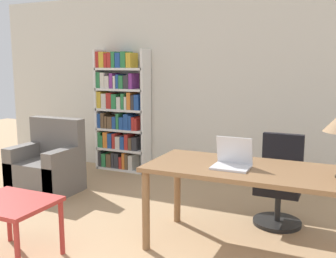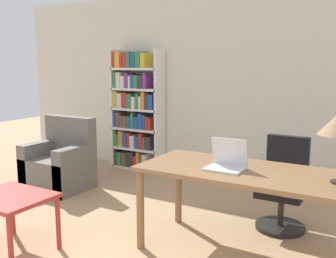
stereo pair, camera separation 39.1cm
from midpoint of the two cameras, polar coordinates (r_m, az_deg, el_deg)
The scene contains 7 objects.
wall_back at distance 5.60m, azimuth 12.34°, elevation 6.03°, with size 8.00×0.06×2.70m.
desk at distance 3.47m, azimuth 14.70°, elevation -7.32°, with size 1.86×0.83×0.77m.
laptop at distance 3.43m, azimuth 11.77°, elevation -4.82°, with size 0.32×0.25×0.26m.
office_chair at distance 4.25m, azimuth 18.98°, elevation -8.09°, with size 0.50×0.50×0.93m.
side_table_blue at distance 3.69m, azimuth -19.17°, elevation -10.21°, with size 0.70×0.58×0.53m.
armchair at distance 5.45m, azimuth -13.43°, elevation -5.12°, with size 0.80×0.67×0.95m.
bookshelf at distance 6.19m, azimuth -3.01°, elevation 2.45°, with size 0.87×0.28×1.88m.
Camera 2 is at (1.92, -0.70, 1.66)m, focal length 42.00 mm.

